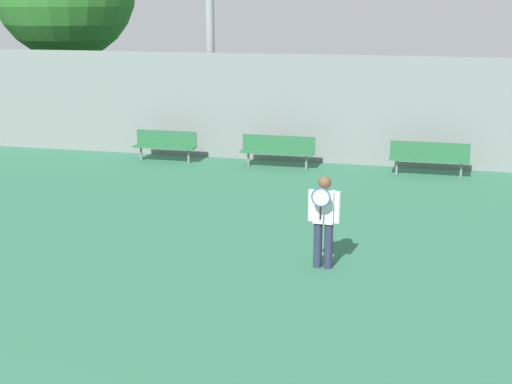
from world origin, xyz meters
The scene contains 5 objects.
tennis_player centered at (2.85, 7.43, 0.87)m, with size 0.53×0.41×1.55m.
bench_courtside_near centered at (-2.57, 14.52, 0.51)m, with size 1.73×0.40×0.83m.
bench_courtside_far centered at (4.49, 14.52, 0.51)m, with size 1.97×0.40×0.83m.
bench_adjacent_court centered at (0.59, 14.52, 0.51)m, with size 1.96×0.40×0.83m.
back_fence centered at (0.00, 15.36, 1.45)m, with size 26.25×0.06×2.91m.
Camera 1 is at (4.40, -3.56, 4.24)m, focal length 50.00 mm.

